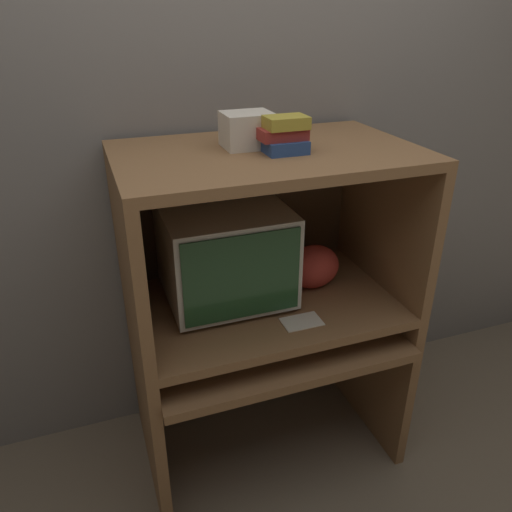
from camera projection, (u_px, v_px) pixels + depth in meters
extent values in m
plane|color=#756651|center=(293.00, 498.00, 2.01)|extent=(12.00, 12.00, 0.00)
cube|color=gray|center=(233.00, 136.00, 2.03)|extent=(6.00, 0.06, 2.60)
cube|color=brown|center=(149.00, 414.00, 1.99)|extent=(0.04, 0.66, 0.63)
cube|color=brown|center=(366.00, 360.00, 2.29)|extent=(0.04, 0.66, 0.63)
cube|color=brown|center=(277.00, 346.00, 1.91)|extent=(0.96, 0.48, 0.04)
cube|color=brown|center=(139.00, 337.00, 1.83)|extent=(0.04, 0.66, 0.12)
cube|color=brown|center=(375.00, 290.00, 2.13)|extent=(0.04, 0.66, 0.12)
cube|color=brown|center=(266.00, 303.00, 1.96)|extent=(0.96, 0.66, 0.04)
cube|color=brown|center=(128.00, 250.00, 1.67)|extent=(0.04, 0.66, 0.59)
cube|color=brown|center=(385.00, 213.00, 1.97)|extent=(0.04, 0.66, 0.59)
cube|color=brown|center=(268.00, 155.00, 1.69)|extent=(0.96, 0.66, 0.04)
cube|color=#48321E|center=(240.00, 201.00, 2.08)|extent=(0.96, 0.01, 0.59)
cylinder|color=beige|center=(226.00, 294.00, 1.97)|extent=(0.24, 0.24, 0.02)
cube|color=beige|center=(225.00, 251.00, 1.88)|extent=(0.45, 0.43, 0.35)
cube|color=#1E4223|center=(243.00, 277.00, 1.70)|extent=(0.42, 0.01, 0.32)
cube|color=#2D2D30|center=(244.00, 348.00, 1.85)|extent=(0.43, 0.16, 0.02)
cube|color=#474749|center=(244.00, 345.00, 1.84)|extent=(0.39, 0.13, 0.01)
ellipsoid|color=black|center=(314.00, 334.00, 1.92)|extent=(0.06, 0.04, 0.03)
ellipsoid|color=#BC382D|center=(313.00, 267.00, 2.00)|extent=(0.22, 0.16, 0.18)
cube|color=navy|center=(285.00, 146.00, 1.64)|extent=(0.14, 0.11, 0.04)
cube|color=maroon|center=(282.00, 134.00, 1.63)|extent=(0.16, 0.09, 0.04)
cube|color=gold|center=(286.00, 122.00, 1.60)|extent=(0.14, 0.09, 0.04)
cube|color=beige|center=(302.00, 322.00, 1.81)|extent=(0.14, 0.09, 0.00)
cube|color=beige|center=(247.00, 130.00, 1.69)|extent=(0.17, 0.14, 0.12)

